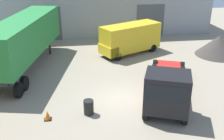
{
  "coord_description": "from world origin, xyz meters",
  "views": [
    {
      "loc": [
        -2.84,
        -14.35,
        8.36
      ],
      "look_at": [
        -0.53,
        1.15,
        1.6
      ],
      "focal_mm": 42.0,
      "sensor_mm": 36.0,
      "label": 1
    }
  ],
  "objects_px": {
    "oil_drum": "(89,107)",
    "traffic_cone": "(48,116)",
    "flatbed_truck_black": "(167,87)",
    "delivery_van_yellow": "(129,38)",
    "container_trailer_green": "(25,37)",
    "gravel_pile": "(218,45)"
  },
  "relations": [
    {
      "from": "flatbed_truck_black",
      "to": "oil_drum",
      "type": "distance_m",
      "value": 4.78
    },
    {
      "from": "flatbed_truck_black",
      "to": "gravel_pile",
      "type": "bearing_deg",
      "value": 157.16
    },
    {
      "from": "container_trailer_green",
      "to": "gravel_pile",
      "type": "distance_m",
      "value": 16.96
    },
    {
      "from": "delivery_van_yellow",
      "to": "gravel_pile",
      "type": "relative_size",
      "value": 1.53
    },
    {
      "from": "traffic_cone",
      "to": "container_trailer_green",
      "type": "bearing_deg",
      "value": 105.11
    },
    {
      "from": "gravel_pile",
      "to": "oil_drum",
      "type": "xyz_separation_m",
      "value": [
        -12.45,
        -8.22,
        -0.49
      ]
    },
    {
      "from": "flatbed_truck_black",
      "to": "delivery_van_yellow",
      "type": "relative_size",
      "value": 1.35
    },
    {
      "from": "container_trailer_green",
      "to": "delivery_van_yellow",
      "type": "height_order",
      "value": "container_trailer_green"
    },
    {
      "from": "oil_drum",
      "to": "traffic_cone",
      "type": "relative_size",
      "value": 1.6
    },
    {
      "from": "gravel_pile",
      "to": "traffic_cone",
      "type": "bearing_deg",
      "value": -150.17
    },
    {
      "from": "flatbed_truck_black",
      "to": "delivery_van_yellow",
      "type": "bearing_deg",
      "value": -157.31
    },
    {
      "from": "flatbed_truck_black",
      "to": "delivery_van_yellow",
      "type": "height_order",
      "value": "delivery_van_yellow"
    },
    {
      "from": "container_trailer_green",
      "to": "traffic_cone",
      "type": "distance_m",
      "value": 8.39
    },
    {
      "from": "container_trailer_green",
      "to": "flatbed_truck_black",
      "type": "xyz_separation_m",
      "value": [
        9.11,
        -7.33,
        -1.33
      ]
    },
    {
      "from": "oil_drum",
      "to": "traffic_cone",
      "type": "xyz_separation_m",
      "value": [
        -2.31,
        -0.24,
        -0.19
      ]
    },
    {
      "from": "traffic_cone",
      "to": "gravel_pile",
      "type": "bearing_deg",
      "value": 29.83
    },
    {
      "from": "flatbed_truck_black",
      "to": "oil_drum",
      "type": "bearing_deg",
      "value": -66.33
    },
    {
      "from": "gravel_pile",
      "to": "delivery_van_yellow",
      "type": "bearing_deg",
      "value": 168.45
    },
    {
      "from": "container_trailer_green",
      "to": "delivery_van_yellow",
      "type": "xyz_separation_m",
      "value": [
        8.86,
        2.32,
        -1.11
      ]
    },
    {
      "from": "container_trailer_green",
      "to": "traffic_cone",
      "type": "height_order",
      "value": "container_trailer_green"
    },
    {
      "from": "traffic_cone",
      "to": "oil_drum",
      "type": "bearing_deg",
      "value": 6.05
    },
    {
      "from": "delivery_van_yellow",
      "to": "container_trailer_green",
      "type": "bearing_deg",
      "value": -11.7
    }
  ]
}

